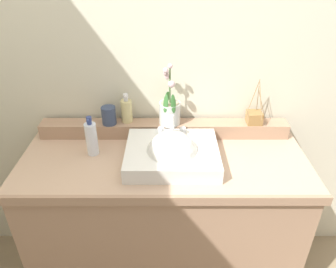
# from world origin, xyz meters

# --- Properties ---
(wall_back) EXTENTS (3.21, 0.20, 2.72)m
(wall_back) POSITION_xyz_m (0.00, 0.39, 1.36)
(wall_back) COLOR beige
(wall_back) RESTS_ON ground
(vanity_cabinet) EXTENTS (1.41, 0.58, 0.88)m
(vanity_cabinet) POSITION_xyz_m (0.00, -0.00, 0.44)
(vanity_cabinet) COLOR tan
(vanity_cabinet) RESTS_ON ground
(back_ledge) EXTENTS (1.33, 0.10, 0.08)m
(back_ledge) POSITION_xyz_m (0.00, 0.22, 0.92)
(back_ledge) COLOR tan
(back_ledge) RESTS_ON vanity_cabinet
(sink_basin) EXTENTS (0.44, 0.36, 0.28)m
(sink_basin) POSITION_xyz_m (0.04, -0.03, 0.92)
(sink_basin) COLOR white
(sink_basin) RESTS_ON vanity_cabinet
(potted_plant) EXTENTS (0.11, 0.12, 0.33)m
(potted_plant) POSITION_xyz_m (0.03, 0.21, 1.04)
(potted_plant) COLOR silver
(potted_plant) RESTS_ON back_ledge
(soap_dispenser) EXTENTS (0.06, 0.06, 0.16)m
(soap_dispenser) POSITION_xyz_m (-0.20, 0.23, 1.03)
(soap_dispenser) COLOR #D4C686
(soap_dispenser) RESTS_ON back_ledge
(tumbler_cup) EXTENTS (0.08, 0.08, 0.10)m
(tumbler_cup) POSITION_xyz_m (-0.29, 0.21, 1.01)
(tumbler_cup) COLOR #354260
(tumbler_cup) RESTS_ON back_ledge
(reed_diffuser) EXTENTS (0.10, 0.11, 0.25)m
(reed_diffuser) POSITION_xyz_m (0.48, 0.22, 0.99)
(reed_diffuser) COLOR olive
(reed_diffuser) RESTS_ON back_ledge
(lotion_bottle) EXTENTS (0.06, 0.06, 0.21)m
(lotion_bottle) POSITION_xyz_m (-0.35, 0.04, 0.97)
(lotion_bottle) COLOR white
(lotion_bottle) RESTS_ON vanity_cabinet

